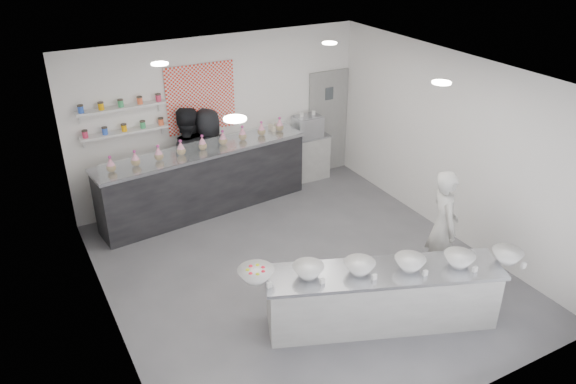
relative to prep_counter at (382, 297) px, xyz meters
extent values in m
plane|color=#515156|center=(-0.33, 1.52, -0.41)|extent=(6.00, 6.00, 0.00)
plane|color=white|center=(-0.33, 1.52, 2.59)|extent=(6.00, 6.00, 0.00)
plane|color=white|center=(-0.33, 4.52, 1.09)|extent=(5.50, 0.00, 5.50)
plane|color=white|center=(-3.08, 1.52, 1.09)|extent=(0.00, 6.00, 6.00)
plane|color=white|center=(2.42, 1.52, 1.09)|extent=(0.00, 6.00, 6.00)
cube|color=gray|center=(1.97, 4.49, 0.64)|extent=(0.88, 0.04, 2.10)
cube|color=red|center=(-0.68, 4.50, 1.54)|extent=(1.25, 0.03, 1.20)
cube|color=silver|center=(-2.08, 4.42, 1.19)|extent=(1.45, 0.22, 0.04)
cube|color=silver|center=(-2.08, 4.42, 1.61)|extent=(1.45, 0.22, 0.04)
cylinder|color=white|center=(-1.73, 0.52, 2.57)|extent=(0.24, 0.24, 0.02)
cylinder|color=white|center=(1.07, 0.52, 2.57)|extent=(0.24, 0.24, 0.02)
cylinder|color=white|center=(-1.73, 3.12, 2.57)|extent=(0.24, 0.24, 0.02)
cylinder|color=white|center=(1.07, 3.12, 2.57)|extent=(0.24, 0.24, 0.02)
cube|color=#989894|center=(0.00, 0.00, 0.00)|extent=(3.08, 1.75, 0.83)
cube|color=black|center=(-0.88, 4.01, 0.18)|extent=(3.89, 1.10, 1.19)
cube|color=white|center=(-0.85, 3.67, 0.94)|extent=(3.77, 0.42, 0.32)
cube|color=#989894|center=(1.22, 4.30, 0.04)|extent=(1.22, 0.39, 0.91)
cube|color=#93969E|center=(1.39, 4.30, 0.70)|extent=(0.54, 0.37, 0.41)
imported|color=beige|center=(1.39, 0.45, 0.45)|extent=(0.63, 0.74, 1.72)
imported|color=black|center=(-1.10, 4.26, 0.54)|extent=(1.03, 0.87, 1.91)
imported|color=black|center=(-0.68, 4.26, 0.49)|extent=(0.92, 0.63, 1.81)
camera|label=1|loc=(-3.87, -4.57, 4.51)|focal=35.00mm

